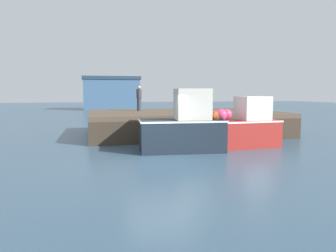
{
  "coord_description": "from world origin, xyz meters",
  "views": [
    {
      "loc": [
        -2.41,
        -11.86,
        2.57
      ],
      "look_at": [
        1.32,
        4.44,
        0.85
      ],
      "focal_mm": 34.31,
      "sensor_mm": 36.0,
      "label": 1
    }
  ],
  "objects": [
    {
      "name": "fishing_boat_near_left",
      "position": [
        1.41,
        1.65,
        1.05
      ],
      "size": [
        3.85,
        1.89,
        2.76
      ],
      "color": "#19232D",
      "rests_on": "ground"
    },
    {
      "name": "warehouse",
      "position": [
        0.17,
        39.11,
        2.56
      ],
      "size": [
        8.67,
        5.48,
        5.08
      ],
      "color": "#385675",
      "rests_on": "ground"
    },
    {
      "name": "dockworker",
      "position": [
        0.41,
        8.89,
        2.23
      ],
      "size": [
        0.34,
        0.34,
        1.62
      ],
      "color": "#2D3342",
      "rests_on": "pier"
    },
    {
      "name": "fishing_boat_near_right",
      "position": [
        4.54,
        2.1,
        0.99
      ],
      "size": [
        3.54,
        1.88,
        2.42
      ],
      "color": "maroon",
      "rests_on": "ground"
    },
    {
      "name": "pier",
      "position": [
        3.04,
        7.1,
        1.18
      ],
      "size": [
        11.62,
        7.32,
        1.42
      ],
      "color": "brown",
      "rests_on": "ground"
    },
    {
      "name": "ground",
      "position": [
        0.0,
        0.0,
        -0.05
      ],
      "size": [
        120.0,
        160.0,
        0.1
      ],
      "color": "#334C60"
    }
  ]
}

